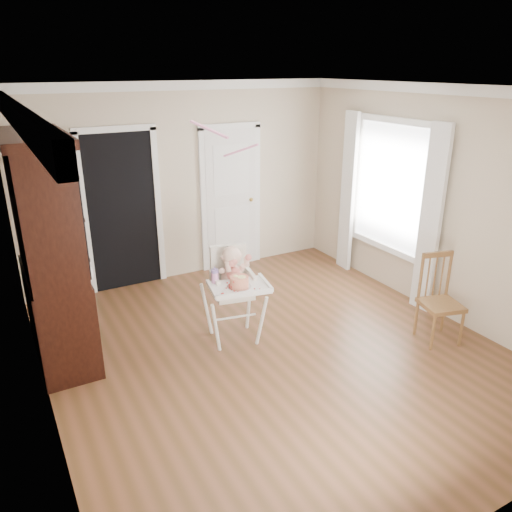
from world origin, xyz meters
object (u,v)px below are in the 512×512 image
china_cabinet (51,253)px  cake (239,282)px  high_chair (233,284)px  dining_chair (440,301)px  sippy_cup (215,276)px

china_cabinet → cake: bearing=-26.2°
high_chair → china_cabinet: size_ratio=0.47×
dining_chair → china_cabinet: bearing=171.8°
high_chair → dining_chair: high_chair is taller
high_chair → china_cabinet: bearing=172.9°
sippy_cup → dining_chair: dining_chair is taller
china_cabinet → high_chair: bearing=-18.2°
cake → china_cabinet: bearing=153.8°
cake → sippy_cup: (-0.18, 0.22, 0.02)m
china_cabinet → dining_chair: 4.12m
sippy_cup → china_cabinet: 1.64m
sippy_cup → china_cabinet: (-1.49, 0.60, 0.33)m
high_chair → china_cabinet: (-1.71, 0.56, 0.49)m
sippy_cup → china_cabinet: size_ratio=0.08×
high_chair → sippy_cup: (-0.23, -0.04, 0.16)m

